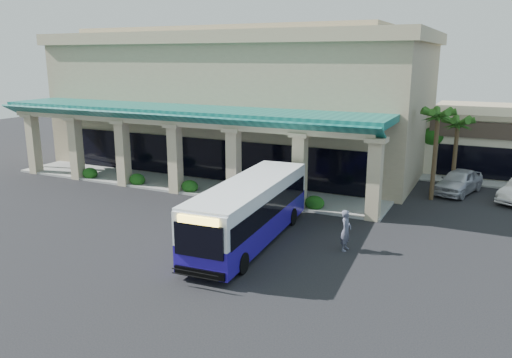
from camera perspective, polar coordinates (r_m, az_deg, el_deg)
The scene contains 10 objects.
ground at distance 26.75m, azimuth -2.15°, elevation -6.05°, with size 110.00×110.00×0.00m, color black.
main_building at distance 43.18m, azimuth -1.63°, elevation 9.28°, with size 30.80×14.80×11.35m, color tan, non-canonical shape.
arcade at distance 35.69m, azimuth -8.44°, elevation 3.60°, with size 30.00×6.20×5.70m, color #0E5751, non-canonical shape.
palm_0 at distance 33.85m, azimuth 19.80°, elevation 3.15°, with size 2.40×2.40×6.60m, color #1F4B14, non-canonical shape.
palm_1 at distance 36.78m, azimuth 21.83°, elevation 3.14°, with size 2.40×2.40×5.80m, color #1F4B14, non-canonical shape.
palm_2 at distance 45.17m, azimuth -24.14°, elevation 5.00°, with size 2.40×2.40×6.20m, color #1F4B14, non-canonical shape.
broadleaf_tree at distance 41.95m, azimuth 19.61°, elevation 3.85°, with size 2.60×2.60×4.81m, color #164810, non-canonical shape.
transit_bus at distance 24.86m, azimuth -0.70°, elevation -3.83°, with size 2.58×11.10×3.10m, color #2513A1, non-canonical shape.
pedestrian at distance 24.37m, azimuth 10.25°, elevation -5.80°, with size 0.73×0.48×2.00m, color #515467.
car_silver at distance 36.63m, azimuth 22.16°, elevation -0.25°, with size 1.95×4.85×1.65m, color silver.
Camera 1 is at (11.88, -22.18, 9.09)m, focal length 35.00 mm.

